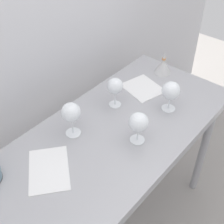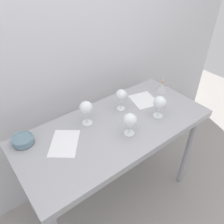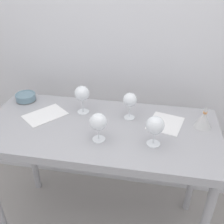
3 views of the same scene
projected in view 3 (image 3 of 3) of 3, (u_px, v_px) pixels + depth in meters
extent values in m
plane|color=gray|center=(103.00, 223.00, 2.00)|extent=(6.00, 6.00, 0.00)
cube|color=silver|center=(114.00, 37.00, 1.75)|extent=(3.80, 0.04, 2.60)
cube|color=#9F9FA4|center=(100.00, 129.00, 1.55)|extent=(1.40, 0.64, 0.04)
cube|color=#9F9FA4|center=(85.00, 167.00, 1.28)|extent=(1.40, 0.01, 0.05)
cylinder|color=#9F9FA4|center=(31.00, 148.00, 2.10)|extent=(0.05, 0.05, 0.86)
cylinder|color=#9F9FA4|center=(194.00, 168.00, 1.90)|extent=(0.05, 0.05, 0.86)
cylinder|color=white|center=(153.00, 144.00, 1.39)|extent=(0.07, 0.07, 0.00)
cylinder|color=white|center=(154.00, 138.00, 1.37)|extent=(0.01, 0.01, 0.08)
sphere|color=white|center=(155.00, 125.00, 1.33)|extent=(0.10, 0.10, 0.10)
cylinder|color=maroon|center=(155.00, 128.00, 1.34)|extent=(0.07, 0.07, 0.02)
cylinder|color=white|center=(129.00, 117.00, 1.62)|extent=(0.07, 0.07, 0.00)
cylinder|color=white|center=(130.00, 111.00, 1.60)|extent=(0.01, 0.01, 0.09)
sphere|color=white|center=(130.00, 100.00, 1.55)|extent=(0.09, 0.09, 0.09)
cylinder|color=maroon|center=(130.00, 102.00, 1.56)|extent=(0.06, 0.06, 0.02)
cylinder|color=white|center=(83.00, 112.00, 1.68)|extent=(0.08, 0.08, 0.00)
cylinder|color=white|center=(83.00, 105.00, 1.65)|extent=(0.01, 0.01, 0.09)
sphere|color=white|center=(82.00, 93.00, 1.61)|extent=(0.09, 0.09, 0.09)
cylinder|color=maroon|center=(82.00, 96.00, 1.62)|extent=(0.07, 0.07, 0.02)
cylinder|color=white|center=(99.00, 139.00, 1.43)|extent=(0.07, 0.07, 0.00)
cylinder|color=white|center=(99.00, 133.00, 1.41)|extent=(0.01, 0.01, 0.07)
sphere|color=white|center=(98.00, 122.00, 1.37)|extent=(0.09, 0.09, 0.09)
cylinder|color=maroon|center=(98.00, 124.00, 1.38)|extent=(0.07, 0.07, 0.03)
cube|color=white|center=(45.00, 115.00, 1.64)|extent=(0.29, 0.30, 0.00)
cube|color=white|center=(165.00, 123.00, 1.56)|extent=(0.24, 0.25, 0.00)
cylinder|color=#4C4C4C|center=(26.00, 100.00, 1.81)|extent=(0.13, 0.13, 0.01)
cylinder|color=slate|center=(26.00, 97.00, 1.80)|extent=(0.13, 0.13, 0.04)
torus|color=slate|center=(25.00, 95.00, 1.79)|extent=(0.14, 0.14, 0.01)
cone|color=#BCBCBC|center=(204.00, 120.00, 1.51)|extent=(0.10, 0.10, 0.09)
cylinder|color=#C17F4C|center=(205.00, 113.00, 1.48)|extent=(0.02, 0.02, 0.01)
cone|color=#BCBCBC|center=(206.00, 109.00, 1.47)|extent=(0.02, 0.02, 0.04)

